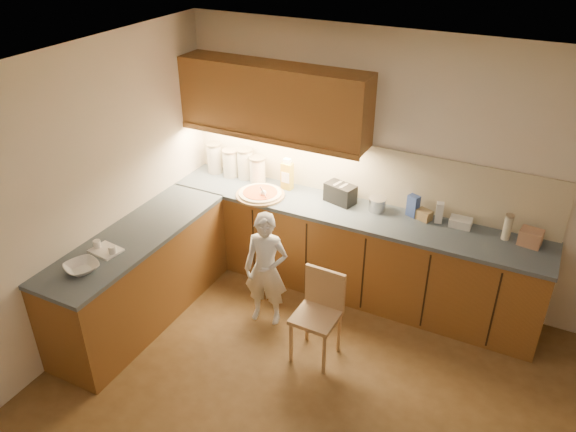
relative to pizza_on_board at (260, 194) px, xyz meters
The scene contains 24 objects.
room 2.16m from the pizza_on_board, 50.33° to the right, with size 4.54×4.50×2.62m.
l_counter 0.69m from the pizza_on_board, 40.26° to the right, with size 3.77×2.62×0.92m.
backsplash 1.05m from the pizza_on_board, 24.34° to the left, with size 3.75×0.02×0.58m, color beige.
upper_cabinets 0.94m from the pizza_on_board, 84.55° to the left, with size 1.95×0.36×0.73m.
pizza_on_board is the anchor object (origin of this frame).
child 0.88m from the pizza_on_board, 57.60° to the right, with size 0.42×0.27×1.14m, color white.
wooden_chair 1.44m from the pizza_on_board, 39.44° to the right, with size 0.38×0.38×0.82m.
mixing_bowl 1.91m from the pizza_on_board, 109.89° to the right, with size 0.26×0.26×0.06m, color white.
canister_a 0.79m from the pizza_on_board, 159.14° to the left, with size 0.17×0.17×0.34m.
canister_b 0.59m from the pizza_on_board, 152.35° to the left, with size 0.17×0.17×0.30m.
canister_c 0.49m from the pizza_on_board, 139.33° to the left, with size 0.18×0.18×0.33m.
canister_d 0.35m from the pizza_on_board, 123.95° to the left, with size 0.17×0.17×0.28m.
oil_jug 0.35m from the pizza_on_board, 58.51° to the left, with size 0.12×0.09×0.34m.
toaster 0.81m from the pizza_on_board, 17.59° to the left, with size 0.33×0.24×0.20m.
steel_pot 1.18m from the pizza_on_board, 12.03° to the left, with size 0.17×0.17×0.13m.
blue_box 1.52m from the pizza_on_board, 11.40° to the left, with size 0.11×0.07×0.21m, color #324B98.
card_box_a 1.63m from the pizza_on_board, ahead, with size 0.14×0.10×0.10m, color #9B7F53.
white_bottle 1.76m from the pizza_on_board, ahead, with size 0.07×0.07×0.20m, color white.
flat_pack 1.96m from the pizza_on_board, ahead, with size 0.20×0.14×0.08m, color silver.
tall_jar 2.36m from the pizza_on_board, ahead, with size 0.08×0.08×0.24m.
card_box_b 2.56m from the pizza_on_board, ahead, with size 0.19×0.14×0.14m, color tan.
dough_cloth 1.64m from the pizza_on_board, 114.47° to the right, with size 0.25×0.20×0.02m, color white.
spice_jar_a 1.68m from the pizza_on_board, 117.25° to the right, with size 0.06×0.06×0.08m, color white.
spice_jar_b 1.62m from the pizza_on_board, 111.38° to the right, with size 0.06×0.06×0.09m, color white.
Camera 1 is at (1.23, -2.81, 3.56)m, focal length 35.00 mm.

